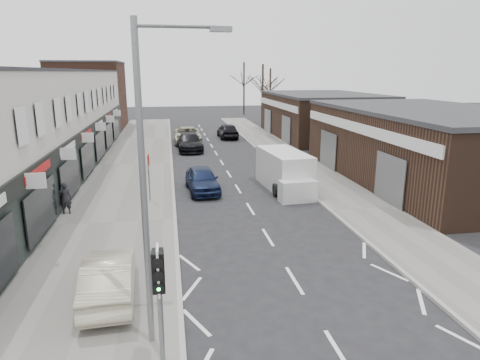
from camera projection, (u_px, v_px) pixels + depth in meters
name	position (u px, v px, depth m)	size (l,w,h in m)	color
ground	(313.00, 311.00, 12.75)	(160.00, 160.00, 0.00)	black
pavement_left	(134.00, 165.00, 32.68)	(5.50, 64.00, 0.12)	slate
pavement_right	(292.00, 159.00, 34.69)	(3.50, 64.00, 0.12)	slate
shop_terrace_left	(24.00, 125.00, 28.35)	(8.00, 41.00, 7.10)	beige
brick_block_far	(90.00, 97.00, 52.62)	(8.00, 10.00, 8.00)	#47281E
right_unit_near	(429.00, 147.00, 27.58)	(10.00, 18.00, 4.50)	#362318
right_unit_far	(321.00, 116.00, 46.71)	(10.00, 16.00, 4.50)	#362318
tree_far_a	(262.00, 123.00, 60.08)	(3.60, 3.60, 8.00)	#382D26
tree_far_b	(270.00, 118.00, 66.22)	(3.60, 3.60, 7.50)	#382D26
tree_far_c	(244.00, 115.00, 71.48)	(3.60, 3.60, 8.50)	#382D26
traffic_light	(159.00, 281.00, 9.52)	(0.28, 0.60, 3.10)	slate
street_lamp	(150.00, 173.00, 10.12)	(2.23, 0.22, 8.00)	slate
warning_sign	(149.00, 163.00, 22.85)	(0.12, 0.80, 2.70)	slate
white_van	(285.00, 172.00, 25.89)	(2.50, 6.04, 2.29)	silver
sedan_on_pavement	(109.00, 277.00, 13.16)	(1.47, 4.21, 1.39)	#B3A98F
pedestrian	(65.00, 198.00, 20.99)	(0.58, 0.38, 1.60)	black
parked_car_left_a	(202.00, 179.00, 25.39)	(1.74, 4.34, 1.48)	#131D3C
parked_car_left_b	(190.00, 142.00, 38.72)	(2.16, 5.31, 1.54)	black
parked_car_left_c	(187.00, 135.00, 42.79)	(2.63, 5.71, 1.59)	#AAA588
parked_car_right_a	(281.00, 164.00, 29.45)	(1.69, 4.84, 1.60)	silver
parked_car_right_b	(228.00, 131.00, 46.02)	(1.91, 4.75, 1.62)	black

